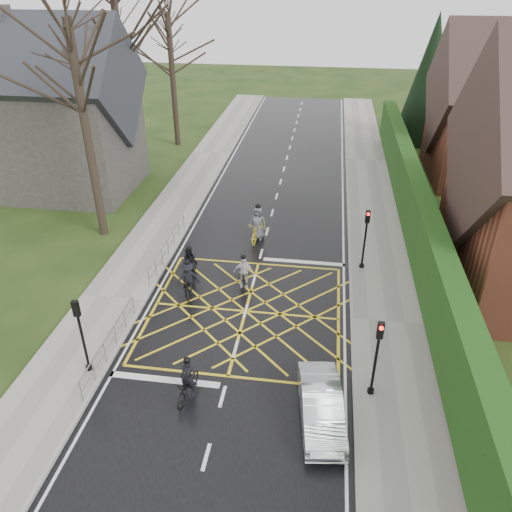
% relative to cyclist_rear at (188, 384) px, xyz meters
% --- Properties ---
extents(ground, '(120.00, 120.00, 0.00)m').
position_rel_cyclist_rear_xyz_m(ground, '(1.17, 5.10, -0.55)').
color(ground, black).
rests_on(ground, ground).
extents(road, '(9.00, 80.00, 0.01)m').
position_rel_cyclist_rear_xyz_m(road, '(1.17, 5.10, -0.54)').
color(road, black).
rests_on(road, ground).
extents(sidewalk_right, '(3.00, 80.00, 0.15)m').
position_rel_cyclist_rear_xyz_m(sidewalk_right, '(7.17, 5.10, -0.47)').
color(sidewalk_right, gray).
rests_on(sidewalk_right, ground).
extents(sidewalk_left, '(3.00, 80.00, 0.15)m').
position_rel_cyclist_rear_xyz_m(sidewalk_left, '(-4.83, 5.10, -0.47)').
color(sidewalk_left, gray).
rests_on(sidewalk_left, ground).
extents(stone_wall, '(0.50, 38.00, 0.70)m').
position_rel_cyclist_rear_xyz_m(stone_wall, '(8.92, 11.10, -0.20)').
color(stone_wall, slate).
rests_on(stone_wall, ground).
extents(hedge, '(0.90, 38.00, 2.80)m').
position_rel_cyclist_rear_xyz_m(hedge, '(8.92, 11.10, 1.55)').
color(hedge, '#13360E').
rests_on(hedge, stone_wall).
extents(house_far, '(9.80, 8.80, 10.30)m').
position_rel_cyclist_rear_xyz_m(house_far, '(15.92, 23.10, 3.81)').
color(house_far, brown).
rests_on(house_far, ground).
extents(conifer, '(4.60, 4.60, 10.00)m').
position_rel_cyclist_rear_xyz_m(conifer, '(11.92, 31.10, 4.45)').
color(conifer, black).
rests_on(conifer, ground).
extents(church, '(8.80, 7.80, 11.00)m').
position_rel_cyclist_rear_xyz_m(church, '(-12.37, 17.10, 4.38)').
color(church, '#2D2B28').
rests_on(church, ground).
extents(tree_near, '(9.24, 9.24, 11.44)m').
position_rel_cyclist_rear_xyz_m(tree_near, '(-7.83, 11.10, 7.37)').
color(tree_near, black).
rests_on(tree_near, ground).
extents(tree_mid, '(10.08, 10.08, 12.48)m').
position_rel_cyclist_rear_xyz_m(tree_mid, '(-8.83, 19.10, 8.09)').
color(tree_mid, black).
rests_on(tree_mid, ground).
extents(tree_far, '(8.40, 8.40, 10.40)m').
position_rel_cyclist_rear_xyz_m(tree_far, '(-8.13, 27.10, 6.64)').
color(tree_far, black).
rests_on(tree_far, ground).
extents(railing_south, '(0.05, 5.04, 1.03)m').
position_rel_cyclist_rear_xyz_m(railing_south, '(-3.48, 1.60, 0.23)').
color(railing_south, slate).
rests_on(railing_south, ground).
extents(railing_north, '(0.05, 6.04, 1.03)m').
position_rel_cyclist_rear_xyz_m(railing_north, '(-3.48, 9.10, 0.24)').
color(railing_north, slate).
rests_on(railing_north, ground).
extents(traffic_light_ne, '(0.24, 0.31, 3.21)m').
position_rel_cyclist_rear_xyz_m(traffic_light_ne, '(6.27, 9.30, 1.12)').
color(traffic_light_ne, black).
rests_on(traffic_light_ne, ground).
extents(traffic_light_se, '(0.24, 0.31, 3.21)m').
position_rel_cyclist_rear_xyz_m(traffic_light_se, '(6.27, 0.90, 1.12)').
color(traffic_light_se, black).
rests_on(traffic_light_se, ground).
extents(traffic_light_sw, '(0.24, 0.31, 3.21)m').
position_rel_cyclist_rear_xyz_m(traffic_light_sw, '(-3.93, 0.61, 1.12)').
color(traffic_light_sw, black).
rests_on(traffic_light_sw, ground).
extents(cyclist_rear, '(0.86, 1.80, 1.68)m').
position_rel_cyclist_rear_xyz_m(cyclist_rear, '(0.00, 0.00, 0.00)').
color(cyclist_rear, black).
rests_on(cyclist_rear, ground).
extents(cyclist_back, '(0.84, 1.81, 1.78)m').
position_rel_cyclist_rear_xyz_m(cyclist_back, '(-1.85, 7.28, 0.13)').
color(cyclist_back, black).
rests_on(cyclist_back, ground).
extents(cyclist_mid, '(1.18, 1.93, 1.78)m').
position_rel_cyclist_rear_xyz_m(cyclist_mid, '(-1.61, 6.03, 0.10)').
color(cyclist_mid, black).
rests_on(cyclist_mid, ground).
extents(cyclist_front, '(0.98, 1.77, 1.72)m').
position_rel_cyclist_rear_xyz_m(cyclist_front, '(0.77, 6.95, 0.09)').
color(cyclist_front, black).
rests_on(cyclist_front, ground).
extents(cyclist_lead, '(0.99, 2.20, 2.07)m').
position_rel_cyclist_rear_xyz_m(cyclist_lead, '(0.77, 11.70, 0.17)').
color(cyclist_lead, gold).
rests_on(cyclist_lead, ground).
extents(car, '(1.80, 3.89, 1.24)m').
position_rel_cyclist_rear_xyz_m(car, '(4.57, -0.43, 0.07)').
color(car, silver).
rests_on(car, ground).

